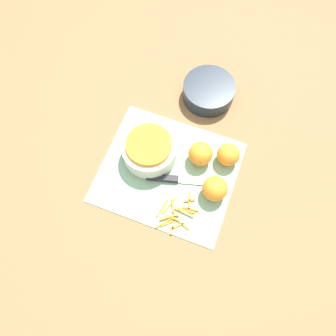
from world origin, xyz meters
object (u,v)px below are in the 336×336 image
(bowl_speckled, at_px, (149,150))
(orange_right, at_px, (228,155))
(knife, at_px, (169,179))
(bowl_dark, at_px, (209,91))
(orange_left, at_px, (200,154))
(orange_back, at_px, (215,189))

(bowl_speckled, relative_size, orange_right, 2.38)
(knife, bearing_deg, bowl_speckled, 131.59)
(knife, height_order, orange_right, orange_right)
(bowl_speckled, bearing_deg, orange_right, 17.10)
(bowl_dark, xyz_separation_m, knife, (-0.02, -0.35, -0.02))
(orange_right, bearing_deg, knife, -139.00)
(bowl_speckled, bearing_deg, orange_left, 15.99)
(knife, bearing_deg, orange_right, 25.66)
(knife, bearing_deg, orange_left, 41.21)
(bowl_speckled, height_order, bowl_dark, bowl_speckled)
(orange_right, bearing_deg, orange_left, -160.87)
(knife, bearing_deg, bowl_dark, 71.81)
(orange_back, bearing_deg, bowl_speckled, 167.94)
(knife, distance_m, orange_left, 0.13)
(orange_back, bearing_deg, orange_left, 129.40)
(knife, xyz_separation_m, orange_right, (0.15, 0.13, 0.03))
(bowl_dark, distance_m, knife, 0.35)
(orange_back, bearing_deg, knife, -176.99)
(orange_right, relative_size, orange_back, 0.93)
(bowl_speckled, relative_size, orange_left, 2.24)
(bowl_speckled, bearing_deg, orange_back, -12.06)
(bowl_speckled, height_order, orange_left, bowl_speckled)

